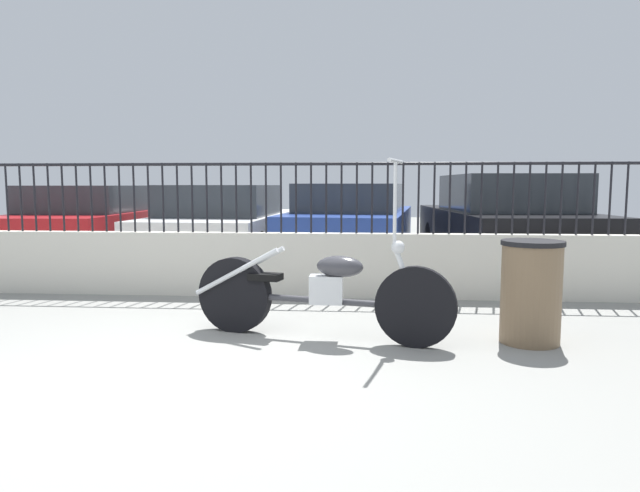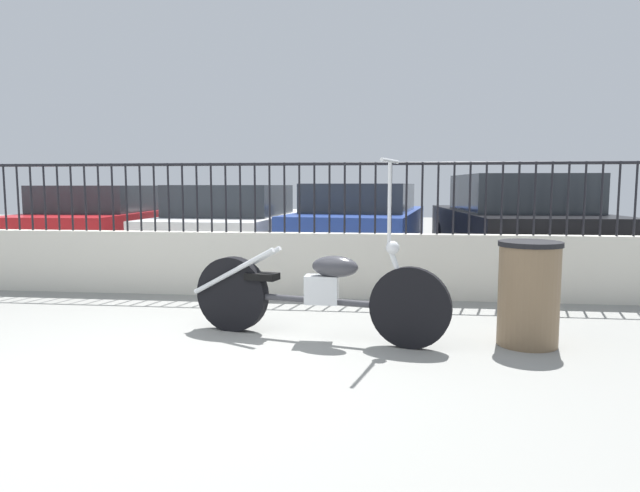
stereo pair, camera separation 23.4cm
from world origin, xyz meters
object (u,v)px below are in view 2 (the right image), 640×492
object	(u,v)px
car_white	(235,223)
car_blue	(362,223)
car_red	(107,222)
car_black	(515,223)
motorcycle_dark_grey	(303,291)
trash_bin	(529,293)

from	to	relation	value
car_white	car_blue	world-z (taller)	car_blue
car_red	car_black	size ratio (longest dim) A/B	0.97
motorcycle_dark_grey	car_blue	distance (m)	4.76
motorcycle_dark_grey	car_white	xyz separation A→B (m)	(-1.92, 4.87, 0.26)
trash_bin	car_blue	world-z (taller)	car_blue
car_red	car_black	xyz separation A→B (m)	(6.94, -0.53, 0.06)
trash_bin	car_red	bearing A→B (deg)	141.57
motorcycle_dark_grey	trash_bin	distance (m)	1.87
car_red	car_white	xyz separation A→B (m)	(2.34, 0.01, -0.00)
motorcycle_dark_grey	car_blue	xyz separation A→B (m)	(0.29, 4.74, 0.28)
motorcycle_dark_grey	car_blue	bearing A→B (deg)	100.37
trash_bin	car_black	world-z (taller)	car_black
car_white	car_blue	size ratio (longest dim) A/B	0.98
trash_bin	car_blue	distance (m)	5.01
car_white	car_black	size ratio (longest dim) A/B	0.96
car_blue	car_black	world-z (taller)	car_black
motorcycle_dark_grey	car_white	bearing A→B (deg)	125.47
trash_bin	car_red	size ratio (longest dim) A/B	0.19
trash_bin	car_white	size ratio (longest dim) A/B	0.19
car_red	car_white	distance (m)	2.34
motorcycle_dark_grey	car_red	size ratio (longest dim) A/B	0.50
motorcycle_dark_grey	car_blue	size ratio (longest dim) A/B	0.50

